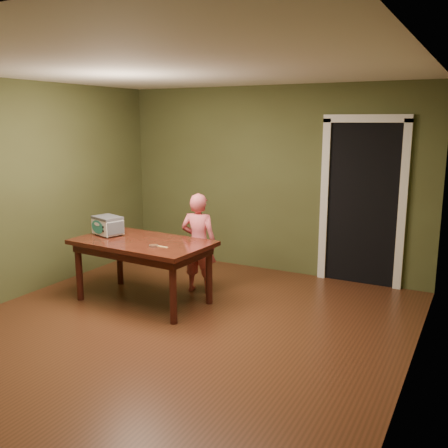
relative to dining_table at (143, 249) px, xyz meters
The scene contains 8 objects.
floor 1.17m from the dining_table, 35.24° to the right, with size 5.00×5.00×0.00m, color #512817.
room_shell 1.44m from the dining_table, 35.24° to the right, with size 4.52×5.02×2.61m.
doorway 3.08m from the dining_table, 46.65° to the left, with size 1.10×0.66×2.25m.
dining_table is the anchor object (origin of this frame).
toy_oven 0.60m from the dining_table, behind, with size 0.42×0.34×0.23m.
baking_pan 0.35m from the dining_table, 31.42° to the right, with size 0.10×0.10×0.02m.
spatula 0.41m from the dining_table, 21.22° to the right, with size 0.18×0.03×0.01m, color #E3B762.
child 0.74m from the dining_table, 57.76° to the left, with size 0.46×0.30×1.26m, color #E65F67.
Camera 1 is at (2.70, -3.99, 2.13)m, focal length 40.00 mm.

